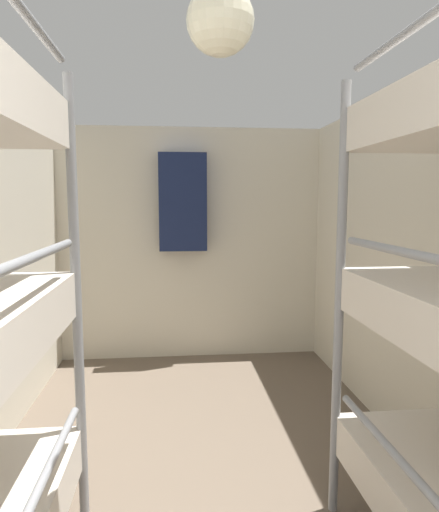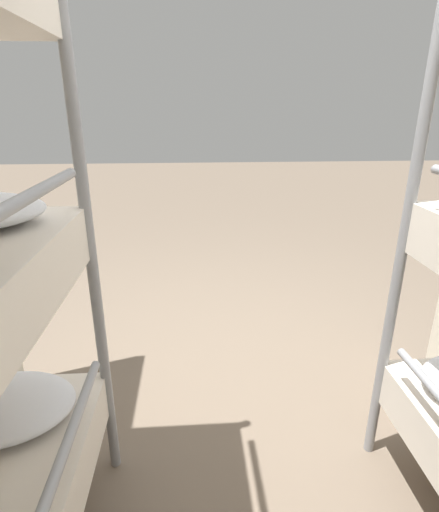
% 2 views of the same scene
% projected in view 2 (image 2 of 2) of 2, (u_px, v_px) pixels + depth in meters
% --- Properties ---
extents(ground_plane, '(20.00, 20.00, 0.00)m').
position_uv_depth(ground_plane, '(233.00, 379.00, 2.43)').
color(ground_plane, '#6B5B4C').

